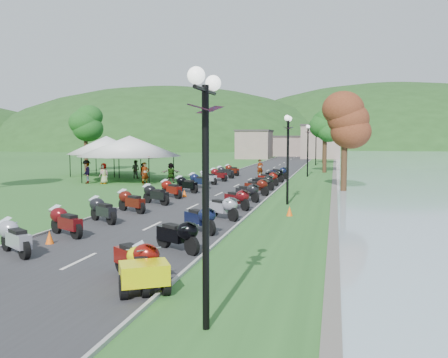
# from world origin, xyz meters

# --- Properties ---
(road) EXTENTS (7.00, 120.00, 0.02)m
(road) POSITION_xyz_m (0.00, 40.00, 0.01)
(road) COLOR #303033
(road) RESTS_ON ground
(hills_backdrop) EXTENTS (360.00, 120.00, 76.00)m
(hills_backdrop) POSITION_xyz_m (0.00, 200.00, 0.00)
(hills_backdrop) COLOR #285621
(hills_backdrop) RESTS_ON ground
(far_building) EXTENTS (18.00, 16.00, 5.00)m
(far_building) POSITION_xyz_m (-2.00, 85.00, 2.50)
(far_building) COLOR gray
(far_building) RESTS_ON ground
(yellow_trike) EXTENTS (2.28, 2.58, 1.00)m
(yellow_trike) POSITION_xyz_m (2.90, 2.00, 0.50)
(yellow_trike) COLOR #FCF608
(yellow_trike) RESTS_ON ground
(moto_row_left) EXTENTS (2.60, 44.79, 1.10)m
(moto_row_left) POSITION_xyz_m (-2.39, 16.34, 0.55)
(moto_row_left) COLOR #331411
(moto_row_left) RESTS_ON ground
(moto_row_right) EXTENTS (2.60, 34.77, 1.10)m
(moto_row_right) POSITION_xyz_m (2.44, 18.88, 0.55)
(moto_row_right) COLOR #331411
(moto_row_right) RESTS_ON ground
(streetlamp_near) EXTENTS (1.40, 1.40, 5.00)m
(streetlamp_near) POSITION_xyz_m (5.17, -0.12, 2.50)
(streetlamp_near) COLOR black
(streetlamp_near) RESTS_ON ground
(vendor_tent_main) EXTENTS (6.05, 6.05, 4.00)m
(vendor_tent_main) POSITION_xyz_m (-10.10, 30.02, 2.00)
(vendor_tent_main) COLOR silver
(vendor_tent_main) RESTS_ON ground
(vendor_tent_side) EXTENTS (5.15, 5.15, 4.00)m
(vendor_tent_side) POSITION_xyz_m (-14.85, 34.90, 2.00)
(vendor_tent_side) COLOR silver
(vendor_tent_side) RESTS_ON ground
(tree_lakeside) EXTENTS (2.81, 2.81, 7.82)m
(tree_lakeside) POSITION_xyz_m (8.24, 26.10, 3.91)
(tree_lakeside) COLOR #20631F
(tree_lakeside) RESTS_ON ground
(pedestrian_a) EXTENTS (0.79, 0.83, 1.84)m
(pedestrian_a) POSITION_xyz_m (-7.35, 26.86, 0.00)
(pedestrian_a) COLOR slate
(pedestrian_a) RESTS_ON ground
(pedestrian_b) EXTENTS (0.91, 0.60, 1.73)m
(pedestrian_b) POSITION_xyz_m (-10.65, 32.46, 0.00)
(pedestrian_b) COLOR slate
(pedestrian_b) RESTS_ON ground
(pedestrian_c) EXTENTS (1.24, 1.31, 1.98)m
(pedestrian_c) POSITION_xyz_m (-12.58, 26.86, 0.00)
(pedestrian_c) COLOR slate
(pedestrian_c) RESTS_ON ground
(traffic_cone_near) EXTENTS (0.31, 0.31, 0.48)m
(traffic_cone_near) POSITION_xyz_m (-2.30, 5.93, 0.24)
(traffic_cone_near) COLOR #F2590C
(traffic_cone_near) RESTS_ON ground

